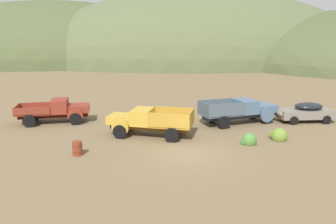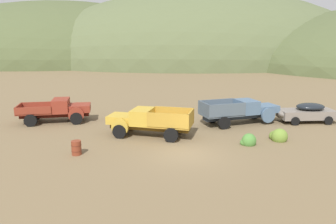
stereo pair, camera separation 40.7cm
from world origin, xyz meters
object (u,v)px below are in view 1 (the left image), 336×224
at_px(car_primer_gray, 304,112).
at_px(oil_drum_spare, 77,148).
at_px(truck_rust_red, 59,110).
at_px(truck_faded_yellow, 145,121).
at_px(truck_chalk_blue, 243,110).

xyz_separation_m(car_primer_gray, oil_drum_spare, (-17.13, -5.98, -0.39)).
xyz_separation_m(truck_rust_red, truck_faded_yellow, (6.69, -4.48, 0.02)).
height_order(truck_chalk_blue, car_primer_gray, truck_chalk_blue).
xyz_separation_m(truck_rust_red, truck_chalk_blue, (14.65, -1.93, 0.04)).
distance_m(truck_rust_red, car_primer_gray, 19.83).
bearing_deg(car_primer_gray, truck_faded_yellow, 11.98).
bearing_deg(truck_rust_red, truck_faded_yellow, -38.80).
bearing_deg(oil_drum_spare, truck_chalk_blue, 26.82).
xyz_separation_m(truck_faded_yellow, truck_chalk_blue, (7.96, 2.55, 0.02)).
distance_m(car_primer_gray, oil_drum_spare, 18.15).
distance_m(truck_rust_red, oil_drum_spare, 8.45).
distance_m(truck_faded_yellow, car_primer_gray, 13.27).
bearing_deg(truck_chalk_blue, truck_faded_yellow, -175.28).
xyz_separation_m(truck_chalk_blue, car_primer_gray, (5.08, -0.11, -0.21)).
bearing_deg(truck_faded_yellow, truck_rust_red, -14.67).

